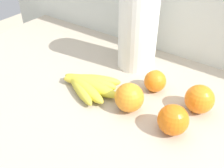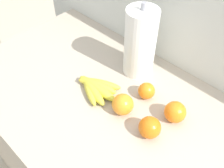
% 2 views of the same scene
% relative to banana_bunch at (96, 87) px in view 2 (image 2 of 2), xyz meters
% --- Properties ---
extents(wall_back, '(2.19, 0.06, 1.30)m').
position_rel_banana_bunch_xyz_m(wall_back, '(0.31, 0.39, -0.23)').
color(wall_back, silver).
rests_on(wall_back, ground).
extents(banana_bunch, '(0.20, 0.17, 0.04)m').
position_rel_banana_bunch_xyz_m(banana_bunch, '(0.00, 0.00, 0.00)').
color(banana_bunch, gold).
rests_on(banana_bunch, counter).
extents(orange_back_right, '(0.08, 0.08, 0.08)m').
position_rel_banana_bunch_xyz_m(orange_back_right, '(0.31, 0.10, 0.02)').
color(orange_back_right, orange).
rests_on(orange_back_right, counter).
extents(orange_right, '(0.08, 0.08, 0.08)m').
position_rel_banana_bunch_xyz_m(orange_right, '(0.29, -0.01, 0.02)').
color(orange_right, orange).
rests_on(orange_right, counter).
extents(orange_center, '(0.07, 0.07, 0.07)m').
position_rel_banana_bunch_xyz_m(orange_center, '(0.17, 0.12, 0.01)').
color(orange_center, orange).
rests_on(orange_center, counter).
extents(orange_front, '(0.08, 0.08, 0.08)m').
position_rel_banana_bunch_xyz_m(orange_front, '(0.15, -0.00, 0.02)').
color(orange_front, orange).
rests_on(orange_front, counter).
extents(paper_towel_roll, '(0.13, 0.13, 0.33)m').
position_rel_banana_bunch_xyz_m(paper_towel_roll, '(0.04, 0.21, 0.13)').
color(paper_towel_roll, white).
rests_on(paper_towel_roll, counter).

